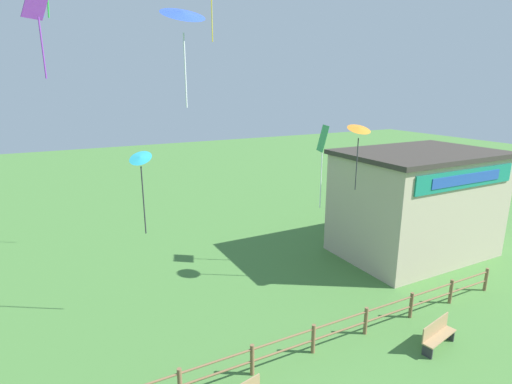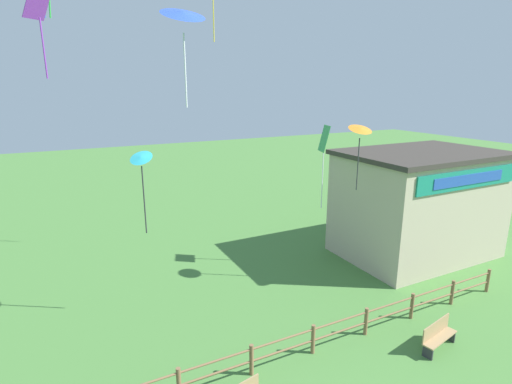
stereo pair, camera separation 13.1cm
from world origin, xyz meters
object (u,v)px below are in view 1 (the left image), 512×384
at_px(park_bench_by_building, 437,334).
at_px(kite_cyan_delta, 141,163).
at_px(kite_blue_delta, 183,15).
at_px(kite_orange_delta, 359,131).
at_px(seaside_building, 416,203).
at_px(kite_purple_streamer, 38,11).
at_px(kite_green_diamond, 322,148).

relative_size(park_bench_by_building, kite_cyan_delta, 0.55).
xyz_separation_m(kite_cyan_delta, kite_blue_delta, (1.12, -2.26, 4.81)).
relative_size(park_bench_by_building, kite_blue_delta, 0.56).
xyz_separation_m(kite_cyan_delta, kite_orange_delta, (9.05, -1.43, 0.87)).
relative_size(seaside_building, kite_purple_streamer, 2.98).
height_order(kite_cyan_delta, kite_blue_delta, kite_blue_delta).
relative_size(kite_cyan_delta, kite_blue_delta, 1.03).
bearing_deg(kite_green_diamond, seaside_building, -12.50).
bearing_deg(kite_cyan_delta, kite_purple_streamer, 174.92).
distance_m(kite_cyan_delta, kite_orange_delta, 9.20).
relative_size(kite_purple_streamer, kite_orange_delta, 0.95).
distance_m(kite_cyan_delta, kite_purple_streamer, 5.69).
bearing_deg(kite_cyan_delta, park_bench_by_building, -39.09).
bearing_deg(seaside_building, kite_cyan_delta, 178.28).
height_order(park_bench_by_building, kite_green_diamond, kite_green_diamond).
relative_size(park_bench_by_building, kite_purple_streamer, 0.63).
xyz_separation_m(seaside_building, park_bench_by_building, (-5.88, -6.40, -2.33)).
bearing_deg(kite_orange_delta, park_bench_by_building, -96.81).
bearing_deg(park_bench_by_building, kite_blue_delta, 147.93).
relative_size(seaside_building, kite_cyan_delta, 2.59).
bearing_deg(kite_green_diamond, kite_orange_delta, -83.80).
height_order(park_bench_by_building, kite_orange_delta, kite_orange_delta).
bearing_deg(kite_cyan_delta, kite_orange_delta, -9.00).
bearing_deg(kite_purple_streamer, kite_blue_delta, -33.07).
relative_size(seaside_building, park_bench_by_building, 4.74).
distance_m(kite_green_diamond, kite_orange_delta, 2.46).
bearing_deg(seaside_building, kite_green_diamond, 167.50).
bearing_deg(kite_green_diamond, park_bench_by_building, -93.04).
relative_size(kite_green_diamond, kite_purple_streamer, 1.48).
relative_size(park_bench_by_building, kite_green_diamond, 0.42).
distance_m(seaside_building, kite_orange_delta, 6.79).
distance_m(park_bench_by_building, kite_purple_streamer, 16.95).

